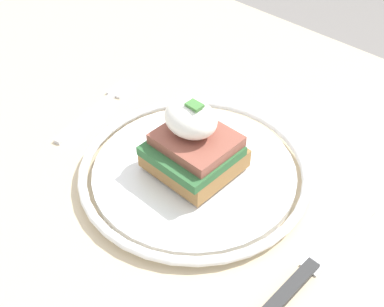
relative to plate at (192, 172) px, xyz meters
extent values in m
cube|color=#C6B28E|center=(-0.03, 0.00, -0.02)|extent=(1.07, 0.74, 0.03)
cylinder|color=#C6B28E|center=(-0.51, 0.32, -0.39)|extent=(0.06, 0.06, 0.71)
cylinder|color=white|center=(0.00, 0.00, 0.00)|extent=(0.22, 0.22, 0.01)
torus|color=white|center=(0.00, 0.00, 0.00)|extent=(0.25, 0.25, 0.01)
cube|color=#9E703D|center=(0.00, 0.00, 0.02)|extent=(0.09, 0.08, 0.02)
cube|color=#2D6033|center=(0.00, 0.00, 0.03)|extent=(0.08, 0.08, 0.01)
cube|color=brown|center=(0.00, 0.00, 0.05)|extent=(0.08, 0.07, 0.01)
ellipsoid|color=white|center=(-0.01, 0.00, 0.07)|extent=(0.06, 0.05, 0.04)
cube|color=#47843D|center=(0.00, 0.00, 0.09)|extent=(0.02, 0.01, 0.00)
cube|color=silver|center=(-0.17, -0.02, -0.01)|extent=(0.03, 0.11, 0.00)
cube|color=silver|center=(-0.18, 0.05, -0.01)|extent=(0.03, 0.04, 0.00)
cube|color=#2D2D2D|center=(0.16, -0.05, 0.00)|extent=(0.01, 0.09, 0.01)
cube|color=silver|center=(0.16, 0.04, -0.01)|extent=(0.02, 0.11, 0.00)
camera|label=1|loc=(0.26, -0.27, 0.37)|focal=45.00mm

